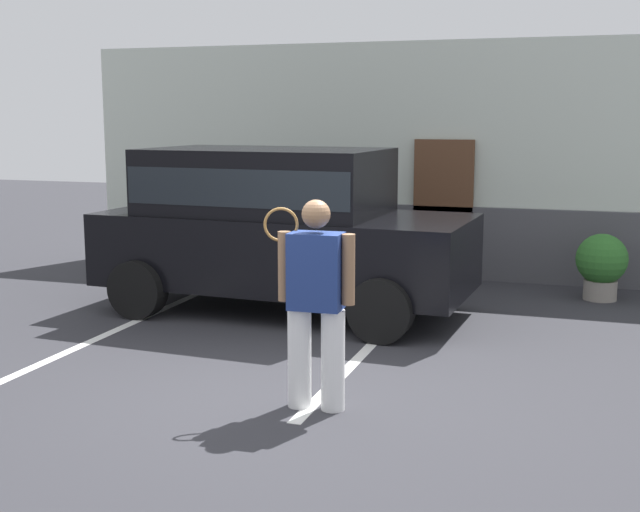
{
  "coord_description": "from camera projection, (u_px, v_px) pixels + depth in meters",
  "views": [
    {
      "loc": [
        2.54,
        -6.73,
        2.46
      ],
      "look_at": [
        -0.06,
        1.2,
        1.05
      ],
      "focal_mm": 46.96,
      "sensor_mm": 36.0,
      "label": 1
    }
  ],
  "objects": [
    {
      "name": "ground_plane",
      "position": [
        285.0,
        393.0,
        7.5
      ],
      "size": [
        40.0,
        40.0,
        0.0
      ],
      "primitive_type": "plane",
      "color": "#2D2D33"
    },
    {
      "name": "parking_stripe_0",
      "position": [
        118.0,
        329.0,
        9.72
      ],
      "size": [
        0.12,
        4.4,
        0.01
      ],
      "primitive_type": "cube",
      "color": "silver",
      "rests_on": "ground_plane"
    },
    {
      "name": "parking_stripe_1",
      "position": [
        365.0,
        351.0,
        8.8
      ],
      "size": [
        0.12,
        4.4,
        0.01
      ],
      "primitive_type": "cube",
      "color": "silver",
      "rests_on": "ground_plane"
    },
    {
      "name": "house_frontage",
      "position": [
        421.0,
        167.0,
        12.82
      ],
      "size": [
        10.96,
        0.4,
        3.55
      ],
      "color": "silver",
      "rests_on": "ground_plane"
    },
    {
      "name": "parked_suv",
      "position": [
        277.0,
        222.0,
        10.43
      ],
      "size": [
        4.69,
        2.36,
        2.05
      ],
      "rotation": [
        0.0,
        0.0,
        -0.05
      ],
      "color": "black",
      "rests_on": "ground_plane"
    },
    {
      "name": "tennis_player_man",
      "position": [
        316.0,
        301.0,
        6.97
      ],
      "size": [
        0.79,
        0.29,
        1.78
      ],
      "rotation": [
        0.0,
        0.0,
        3.18
      ],
      "color": "white",
      "rests_on": "ground_plane"
    },
    {
      "name": "potted_plant_by_porch",
      "position": [
        602.0,
        263.0,
        11.2
      ],
      "size": [
        0.68,
        0.68,
        0.9
      ],
      "color": "gray",
      "rests_on": "ground_plane"
    }
  ]
}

